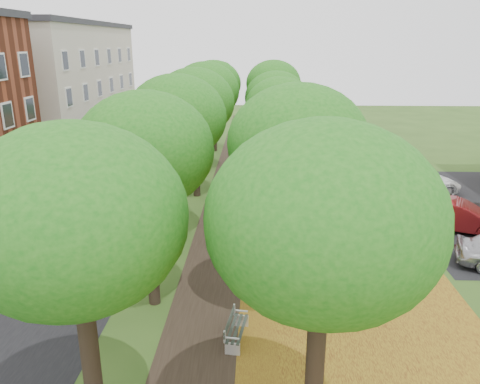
# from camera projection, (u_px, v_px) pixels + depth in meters

# --- Properties ---
(street_asphalt) EXTENTS (8.00, 70.00, 0.01)m
(street_asphalt) POSITION_uv_depth(u_px,v_px,m) (92.00, 212.00, 25.17)
(street_asphalt) COLOR black
(street_asphalt) RESTS_ON ground
(footpath) EXTENTS (3.20, 70.00, 0.01)m
(footpath) POSITION_uv_depth(u_px,v_px,m) (231.00, 214.00, 24.91)
(footpath) COLOR black
(footpath) RESTS_ON ground
(leaf_verge) EXTENTS (7.50, 70.00, 0.01)m
(leaf_verge) POSITION_uv_depth(u_px,v_px,m) (325.00, 215.00, 24.74)
(leaf_verge) COLOR #A6891E
(leaf_verge) RESTS_ON ground
(parking_lot) EXTENTS (9.00, 16.00, 0.01)m
(parking_lot) POSITION_uv_depth(u_px,v_px,m) (480.00, 210.00, 25.40)
(parking_lot) COLOR black
(parking_lot) RESTS_ON ground
(tree_row_west) EXTENTS (4.26, 34.26, 7.12)m
(tree_row_west) POSITION_uv_depth(u_px,v_px,m) (187.00, 114.00, 23.37)
(tree_row_west) COLOR black
(tree_row_west) RESTS_ON ground
(tree_row_east) EXTENTS (4.26, 34.26, 7.12)m
(tree_row_east) POSITION_uv_depth(u_px,v_px,m) (283.00, 115.00, 23.20)
(tree_row_east) COLOR black
(tree_row_east) RESTS_ON ground
(building_cream) EXTENTS (10.30, 20.30, 10.40)m
(building_cream) POSITION_uv_depth(u_px,v_px,m) (49.00, 84.00, 41.02)
(building_cream) COLOR beige
(building_cream) RESTS_ON ground
(bench) EXTENTS (0.70, 1.66, 0.76)m
(bench) POSITION_uv_depth(u_px,v_px,m) (235.00, 328.00, 14.26)
(bench) COLOR #262F28
(bench) RESTS_ON ground
(car_red) EXTENTS (4.82, 3.21, 1.50)m
(car_red) POSITION_uv_depth(u_px,v_px,m) (456.00, 215.00, 22.54)
(car_red) COLOR maroon
(car_red) RESTS_ON ground
(car_grey) EXTENTS (4.98, 2.84, 1.36)m
(car_grey) POSITION_uv_depth(u_px,v_px,m) (447.00, 208.00, 23.72)
(car_grey) COLOR #35343A
(car_grey) RESTS_ON ground
(car_white) EXTENTS (5.41, 3.14, 1.42)m
(car_white) POSITION_uv_depth(u_px,v_px,m) (417.00, 182.00, 28.11)
(car_white) COLOR white
(car_white) RESTS_ON ground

